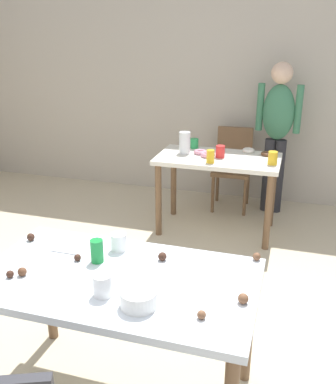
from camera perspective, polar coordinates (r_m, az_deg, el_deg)
The scene contains 27 objects.
wall_back at distance 5.00m, azimuth 8.07°, elevation 13.94°, with size 6.40×0.10×2.60m, color #BCB2A3.
dining_table_near at distance 2.21m, azimuth -6.51°, elevation -13.00°, with size 1.35×0.76×0.75m.
dining_table_far at distance 4.12m, azimuth 6.55°, elevation 3.02°, with size 1.13×0.64×0.75m.
chair_far_table at distance 4.79m, azimuth 8.49°, elevation 3.78°, with size 0.41×0.41×0.87m.
person_adult_far at distance 4.63m, azimuth 14.15°, elevation 8.50°, with size 0.45×0.23×1.57m.
mixing_bowl at distance 1.93m, azimuth -3.85°, elevation -13.73°, with size 0.16×0.16×0.08m, color white.
soda_can at distance 2.27m, azimuth -9.29°, elevation -7.63°, with size 0.07×0.07×0.12m, color #198438.
fork_near at distance 2.41m, azimuth -13.29°, elevation -7.71°, with size 0.17×0.02×0.01m, color silver.
cup_near_0 at distance 2.37m, azimuth -6.48°, elevation -6.52°, with size 0.09×0.09×0.10m, color white.
cup_near_2 at distance 2.01m, azimuth -8.53°, elevation -11.99°, with size 0.09×0.09×0.10m, color white.
cake_ball_0 at distance 2.32m, azimuth 11.54°, elevation -8.28°, with size 0.04×0.04×0.04m, color brown.
cake_ball_1 at distance 2.27m, azimuth -0.75°, elevation -8.44°, with size 0.04×0.04×0.04m, color #3D2319.
cake_ball_2 at distance 2.26m, azimuth -19.99°, elevation -10.08°, with size 0.04×0.04×0.04m, color #3D2319.
cake_ball_3 at distance 2.26m, azimuth -18.56°, elevation -9.87°, with size 0.04×0.04×0.04m, color brown.
cake_ball_4 at distance 2.59m, azimuth -17.53°, elevation -5.65°, with size 0.04×0.04×0.04m, color #3D2319.
cake_ball_5 at distance 2.32m, azimuth -11.76°, elevation -8.41°, with size 0.04×0.04×0.04m, color #3D2319.
cake_ball_6 at distance 1.98m, azimuth 9.81°, elevation -13.59°, with size 0.05×0.05×0.05m, color brown.
cake_ball_7 at distance 1.87m, azimuth 4.41°, elevation -15.74°, with size 0.04×0.04×0.04m, color brown.
pitcher_far at distance 4.16m, azimuth 2.20°, elevation 6.48°, with size 0.11×0.11×0.20m, color white.
cup_far_0 at distance 3.92m, azimuth 13.55°, elevation 4.34°, with size 0.08×0.08×0.12m, color yellow.
cup_far_1 at distance 4.36m, azimuth 3.45°, elevation 6.38°, with size 0.08×0.08×0.09m, color green.
cup_far_2 at distance 4.06m, azimuth 6.86°, elevation 5.28°, with size 0.08×0.08×0.11m, color red.
cup_far_3 at distance 3.88m, azimuth 5.58°, elevation 4.66°, with size 0.07×0.07×0.12m, color yellow.
donut_far_0 at distance 4.16m, azimuth 4.25°, elevation 5.25°, with size 0.13×0.13×0.04m, color pink.
donut_far_1 at distance 4.29m, azimuth 10.50°, elevation 5.40°, with size 0.12×0.12×0.03m, color white.
donut_far_2 at distance 4.07m, azimuth 5.23°, elevation 4.89°, with size 0.14×0.14×0.04m, color pink.
donut_far_3 at distance 4.20m, azimuth 12.80°, elevation 4.90°, with size 0.11×0.11×0.03m, color brown.
Camera 1 is at (0.76, -1.70, 1.88)m, focal length 40.73 mm.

